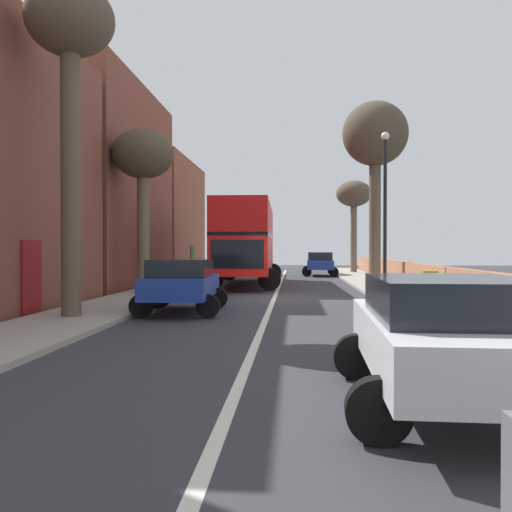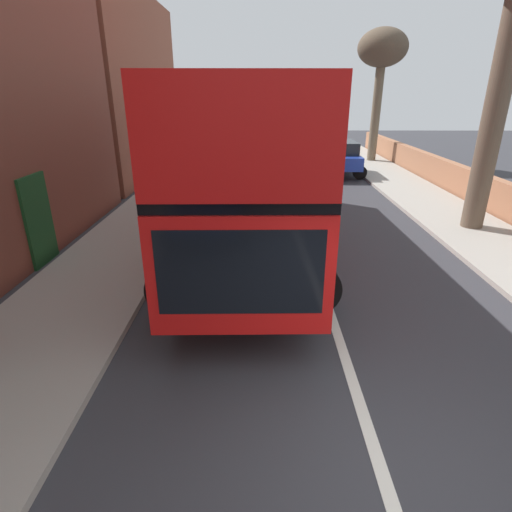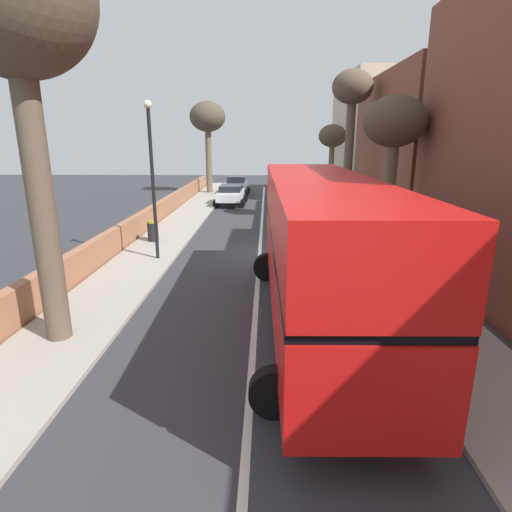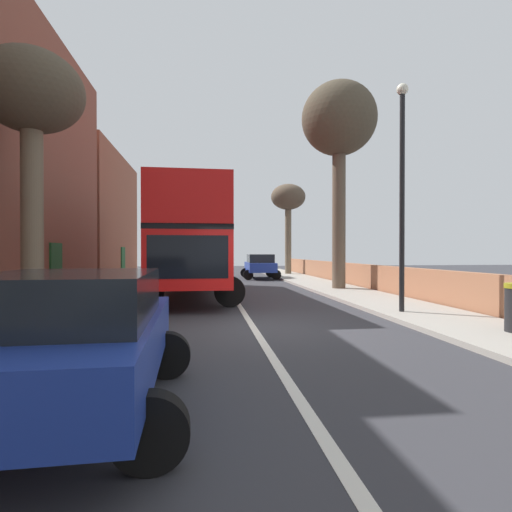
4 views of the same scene
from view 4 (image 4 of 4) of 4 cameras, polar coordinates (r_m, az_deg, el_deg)
The scene contains 12 objects.
ground_plane at distance 9.63m, azimuth -0.38°, elevation -10.02°, with size 84.00×84.00×0.00m, color #333338.
road_centre_line at distance 9.63m, azimuth -0.38°, elevation -10.00°, with size 0.16×54.00×0.01m, color silver.
sidewalk_left at distance 10.28m, azimuth -29.03°, elevation -9.08°, with size 2.60×60.00×0.12m, color #9E998E.
sidewalk_right at distance 11.29m, azimuth 25.43°, elevation -8.20°, with size 2.60×60.00×0.12m, color #9E998E.
boundary_wall_right at distance 12.12m, azimuth 31.65°, elevation -5.09°, with size 0.36×54.00×1.19m, color #9E6647.
double_decker_bus at distance 16.91m, azimuth -9.12°, elevation 2.54°, with size 3.73×11.46×4.06m.
parked_car_blue_left_1 at distance 4.76m, azimuth -24.30°, elevation -10.03°, with size 2.54×4.04×1.56m.
parked_car_blue_right_2 at distance 27.00m, azimuth 0.56°, elevation -1.24°, with size 2.48×4.24×1.62m.
street_tree_left_0 at distance 11.75m, azimuth -29.00°, elevation 18.26°, with size 2.45×2.45×6.51m.
street_tree_right_1 at distance 31.41m, azimuth 4.55°, elevation 7.79°, with size 2.64×2.64×6.86m.
street_tree_right_3 at distance 19.82m, azimuth 11.59°, elevation 17.68°, with size 3.40×3.40×9.43m.
lamppost_right at distance 12.12m, azimuth 19.85°, elevation 10.21°, with size 0.32×0.32×6.31m.
Camera 4 is at (-1.11, -9.40, 1.77)m, focal length 28.46 mm.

